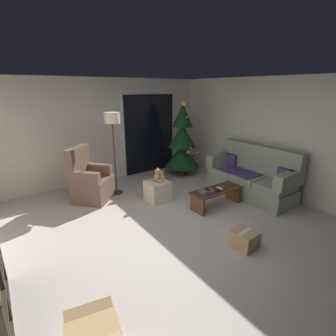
% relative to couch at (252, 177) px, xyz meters
% --- Properties ---
extents(ground_plane, '(7.00, 7.00, 0.00)m').
position_rel_couch_xyz_m(ground_plane, '(-2.32, -0.26, -0.40)').
color(ground_plane, '#BCB2A8').
extents(wall_back, '(5.72, 0.12, 2.50)m').
position_rel_couch_xyz_m(wall_back, '(-2.32, 2.80, 0.85)').
color(wall_back, beige).
rests_on(wall_back, ground).
extents(wall_right, '(0.12, 6.00, 2.50)m').
position_rel_couch_xyz_m(wall_right, '(0.54, -0.26, 0.85)').
color(wall_right, beige).
rests_on(wall_right, ground).
extents(patio_door_frame, '(1.60, 0.02, 2.20)m').
position_rel_couch_xyz_m(patio_door_frame, '(-0.94, 2.73, 0.70)').
color(patio_door_frame, silver).
rests_on(patio_door_frame, ground).
extents(patio_door_glass, '(1.50, 0.02, 2.10)m').
position_rel_couch_xyz_m(patio_door_glass, '(-0.94, 2.71, 0.65)').
color(patio_door_glass, black).
rests_on(patio_door_glass, ground).
extents(couch, '(0.79, 1.94, 1.08)m').
position_rel_couch_xyz_m(couch, '(0.00, 0.00, 0.00)').
color(couch, gray).
rests_on(couch, ground).
extents(coffee_table, '(1.10, 0.40, 0.36)m').
position_rel_couch_xyz_m(coffee_table, '(-1.04, 0.02, -0.15)').
color(coffee_table, brown).
rests_on(coffee_table, ground).
extents(remote_graphite, '(0.05, 0.16, 0.02)m').
position_rel_couch_xyz_m(remote_graphite, '(-1.16, 0.11, -0.02)').
color(remote_graphite, '#333338').
rests_on(remote_graphite, coffee_table).
extents(remote_black, '(0.16, 0.10, 0.02)m').
position_rel_couch_xyz_m(remote_black, '(-1.12, -0.06, -0.02)').
color(remote_black, black).
rests_on(remote_black, coffee_table).
extents(remote_white, '(0.05, 0.16, 0.02)m').
position_rel_couch_xyz_m(remote_white, '(-0.98, 0.00, -0.02)').
color(remote_white, silver).
rests_on(remote_white, coffee_table).
extents(book_stack, '(0.26, 0.20, 0.09)m').
position_rel_couch_xyz_m(book_stack, '(-1.38, -0.05, 0.01)').
color(book_stack, '#285684').
rests_on(book_stack, coffee_table).
extents(cell_phone, '(0.11, 0.16, 0.01)m').
position_rel_couch_xyz_m(cell_phone, '(-1.36, -0.04, 0.06)').
color(cell_phone, black).
rests_on(cell_phone, book_stack).
extents(christmas_tree, '(0.92, 0.92, 1.96)m').
position_rel_couch_xyz_m(christmas_tree, '(-0.39, 1.97, 0.47)').
color(christmas_tree, '#4C1E19').
rests_on(christmas_tree, ground).
extents(armchair, '(0.97, 0.97, 1.13)m').
position_rel_couch_xyz_m(armchair, '(-2.98, 1.75, 0.00)').
color(armchair, brown).
rests_on(armchair, ground).
extents(floor_lamp, '(0.32, 0.32, 1.78)m').
position_rel_couch_xyz_m(floor_lamp, '(-2.40, 1.77, 1.11)').
color(floor_lamp, '#2D2D30').
rests_on(floor_lamp, ground).
extents(ottoman, '(0.44, 0.44, 0.43)m').
position_rel_couch_xyz_m(ottoman, '(-1.86, 0.90, -0.19)').
color(ottoman, beige).
rests_on(ottoman, ground).
extents(teddy_bear_honey, '(0.21, 0.22, 0.29)m').
position_rel_couch_xyz_m(teddy_bear_honey, '(-1.85, 0.90, 0.15)').
color(teddy_bear_honey, tan).
rests_on(teddy_bear_honey, ottoman).
extents(teddy_bear_cream_by_tree, '(0.20, 0.20, 0.29)m').
position_rel_couch_xyz_m(teddy_bear_cream_by_tree, '(-1.14, 1.83, -0.28)').
color(teddy_bear_cream_by_tree, beige).
rests_on(teddy_bear_cream_by_tree, ground).
extents(cardboard_box_taped_mid_floor, '(0.36, 0.37, 0.25)m').
position_rel_couch_xyz_m(cardboard_box_taped_mid_floor, '(-1.66, -1.18, -0.28)').
color(cardboard_box_taped_mid_floor, tan).
rests_on(cardboard_box_taped_mid_floor, ground).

